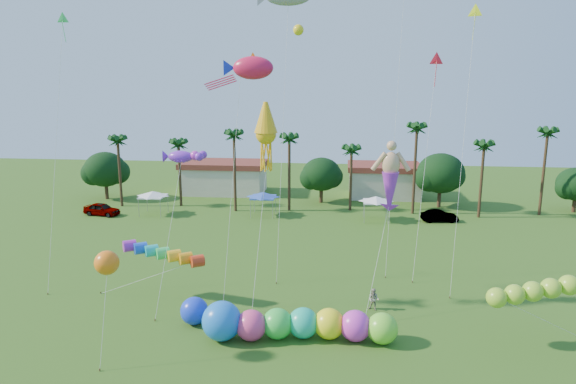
# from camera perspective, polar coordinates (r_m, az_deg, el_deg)

# --- Properties ---
(tree_line) EXTENTS (69.46, 8.91, 11.00)m
(tree_line) POSITION_cam_1_polar(r_m,az_deg,el_deg) (70.47, 5.79, 2.00)
(tree_line) COLOR #3A2819
(tree_line) RESTS_ON ground
(buildings_row) EXTENTS (35.00, 7.00, 4.00)m
(buildings_row) POSITION_cam_1_polar(r_m,az_deg,el_deg) (77.10, 0.83, 1.22)
(buildings_row) COLOR beige
(buildings_row) RESTS_ON ground
(tent_row) EXTENTS (31.00, 4.00, 0.60)m
(tent_row) POSITION_cam_1_polar(r_m,az_deg,el_deg) (64.01, -2.87, -0.39)
(tent_row) COLOR white
(tent_row) RESTS_ON ground
(car_a) EXTENTS (4.90, 2.70, 1.58)m
(car_a) POSITION_cam_1_polar(r_m,az_deg,el_deg) (69.32, -19.99, -1.81)
(car_a) COLOR #4C4C54
(car_a) RESTS_ON ground
(car_b) EXTENTS (4.47, 1.96, 1.43)m
(car_b) POSITION_cam_1_polar(r_m,az_deg,el_deg) (64.83, 16.49, -2.58)
(car_b) COLOR #4C4C54
(car_b) RESTS_ON ground
(spectator_b) EXTENTS (0.99, 0.90, 1.67)m
(spectator_b) POSITION_cam_1_polar(r_m,az_deg,el_deg) (39.42, 9.50, -11.69)
(spectator_b) COLOR #A29A87
(spectator_b) RESTS_ON ground
(caterpillar_inflatable) EXTENTS (12.89, 3.34, 2.62)m
(caterpillar_inflatable) POSITION_cam_1_polar(r_m,az_deg,el_deg) (34.77, 0.43, -14.45)
(caterpillar_inflatable) COLOR #EB3D80
(caterpillar_inflatable) RESTS_ON ground
(blue_ball) EXTENTS (1.95, 1.95, 1.95)m
(blue_ball) POSITION_cam_1_polar(r_m,az_deg,el_deg) (37.40, -10.37, -12.86)
(blue_ball) COLOR #1A39EA
(blue_ball) RESTS_ON ground
(rainbow_tube) EXTENTS (10.03, 3.45, 3.97)m
(rainbow_tube) POSITION_cam_1_polar(r_m,az_deg,el_deg) (39.86, -12.38, -7.42)
(rainbow_tube) COLOR red
(rainbow_tube) RESTS_ON ground
(green_worm) EXTENTS (10.37, 2.63, 4.13)m
(green_worm) POSITION_cam_1_polar(r_m,az_deg,el_deg) (35.48, 22.16, -10.82)
(green_worm) COLOR #97D02E
(green_worm) RESTS_ON ground
(orange_ball_kite) EXTENTS (1.85, 2.61, 6.88)m
(orange_ball_kite) POSITION_cam_1_polar(r_m,az_deg,el_deg) (32.59, -19.49, -7.43)
(orange_ball_kite) COLOR orange
(orange_ball_kite) RESTS_ON ground
(merman_kite) EXTENTS (3.10, 5.51, 12.01)m
(merman_kite) POSITION_cam_1_polar(r_m,az_deg,el_deg) (38.66, 11.29, 1.20)
(merman_kite) COLOR tan
(merman_kite) RESTS_ON ground
(fish_kite) EXTENTS (4.83, 5.57, 18.63)m
(fish_kite) POSITION_cam_1_polar(r_m,az_deg,el_deg) (39.37, -3.91, 13.59)
(fish_kite) COLOR #D71742
(fish_kite) RESTS_ON ground
(squid_kite) EXTENTS (1.91, 4.75, 15.38)m
(squid_kite) POSITION_cam_1_polar(r_m,az_deg,el_deg) (37.01, -2.47, 6.45)
(squid_kite) COLOR #F1AA13
(squid_kite) RESTS_ON ground
(lobster_kite) EXTENTS (3.51, 4.42, 11.99)m
(lobster_kite) POSITION_cam_1_polar(r_m,az_deg,el_deg) (37.89, -11.84, 3.85)
(lobster_kite) COLOR purple
(lobster_kite) RESTS_ON ground
(delta_kite_red) EXTENTS (2.46, 5.02, 19.17)m
(delta_kite_red) POSITION_cam_1_polar(r_m,az_deg,el_deg) (47.07, 16.14, 13.65)
(delta_kite_red) COLOR #FD1C2D
(delta_kite_red) RESTS_ON ground
(delta_kite_yellow) EXTENTS (1.79, 3.84, 22.47)m
(delta_kite_yellow) POSITION_cam_1_polar(r_m,az_deg,el_deg) (43.49, 20.03, 17.80)
(delta_kite_yellow) COLOR #CAE317
(delta_kite_yellow) RESTS_ON ground
(delta_kite_green) EXTENTS (1.35, 4.87, 22.10)m
(delta_kite_green) POSITION_cam_1_polar(r_m,az_deg,el_deg) (46.59, -23.79, 16.51)
(delta_kite_green) COLOR #32D65A
(delta_kite_green) RESTS_ON ground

